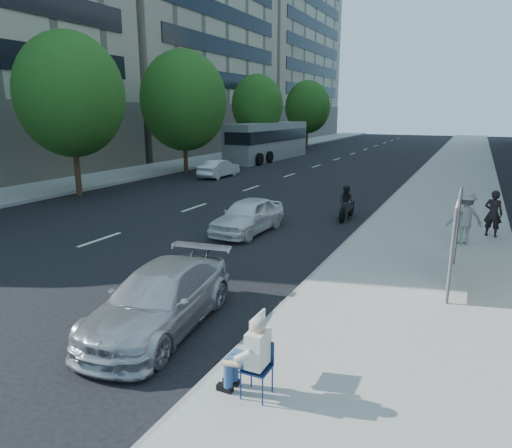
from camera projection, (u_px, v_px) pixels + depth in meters
The scene contains 17 objects.
ground at pixel (238, 290), 11.45m from camera, with size 160.00×160.00×0.00m, color black.
near_sidewalk at pixel (453, 185), 27.26m from camera, with size 5.00×120.00×0.15m, color #9A9890.
far_sidewalk at pixel (168, 167), 35.95m from camera, with size 4.50×120.00×0.15m, color #9A9890.
far_bldg_north at pixel (251, 50), 74.88m from camera, with size 22.00×28.00×28.00m, color tan.
tree_far_b at pixel (70, 95), 22.95m from camera, with size 5.40×5.40×8.24m.
tree_far_c at pixel (184, 101), 31.72m from camera, with size 6.00×6.00×8.47m.
tree_far_d at pixel (257, 105), 42.26m from camera, with size 4.80×4.80×7.65m.
tree_far_e at pixel (307, 107), 54.54m from camera, with size 5.40×5.40×7.89m.
seated_protester at pixel (251, 351), 6.86m from camera, with size 0.83×1.11×1.31m.
jogger at pixel (465, 218), 14.69m from camera, with size 1.13×0.65×1.75m, color gray.
pedestrian_woman at pixel (493, 213), 15.62m from camera, with size 0.59×0.39×1.61m, color black.
protest_banner at pixel (455, 234), 11.31m from camera, with size 0.08×3.06×2.20m.
parked_sedan at pixel (160, 299), 9.35m from camera, with size 1.77×4.35×1.26m, color #A6A9AE.
white_sedan_near at pixel (248, 216), 16.74m from camera, with size 1.50×3.72×1.27m, color white.
white_sedan_mid at pixel (219, 168), 30.68m from camera, with size 1.26×3.61×1.19m, color silver.
motorcycle at pixel (347, 204), 18.72m from camera, with size 0.71×2.04×1.42m.
bus at pixel (268, 141), 41.53m from camera, with size 3.09×12.15×3.30m.
Camera 1 is at (5.03, -9.46, 4.39)m, focal length 32.00 mm.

